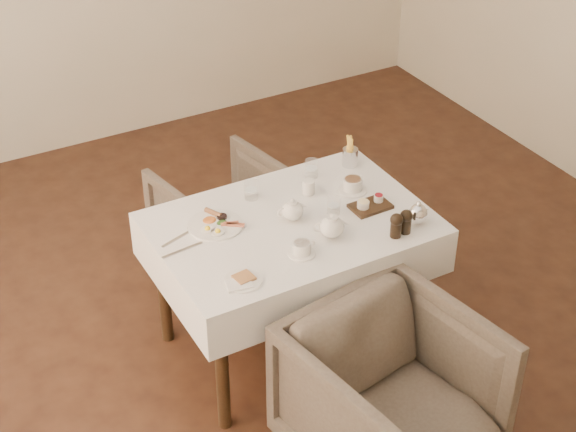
# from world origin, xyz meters

# --- Properties ---
(table) EXTENTS (1.28, 0.88, 0.75)m
(table) POSITION_xyz_m (-0.20, -0.06, 0.64)
(table) COLOR black
(table) RESTS_ON ground
(armchair_near) EXTENTS (0.87, 0.89, 0.71)m
(armchair_near) POSITION_xyz_m (-0.18, -0.90, 0.35)
(armchair_near) COLOR #4B4037
(armchair_near) RESTS_ON ground
(armchair_far) EXTENTS (0.76, 0.77, 0.61)m
(armchair_far) POSITION_xyz_m (-0.18, 0.75, 0.30)
(armchair_far) COLOR #4B4037
(armchair_far) RESTS_ON ground
(breakfast_plate) EXTENTS (0.26, 0.26, 0.03)m
(breakfast_plate) POSITION_xyz_m (-0.53, 0.09, 0.76)
(breakfast_plate) COLOR white
(breakfast_plate) RESTS_ON table
(side_plate) EXTENTS (0.17, 0.16, 0.02)m
(side_plate) POSITION_xyz_m (-0.61, -0.36, 0.76)
(side_plate) COLOR white
(side_plate) RESTS_ON table
(teapot_centre) EXTENTS (0.16, 0.13, 0.12)m
(teapot_centre) POSITION_xyz_m (-0.19, -0.04, 0.81)
(teapot_centre) COLOR white
(teapot_centre) RESTS_ON table
(teapot_front) EXTENTS (0.19, 0.17, 0.13)m
(teapot_front) POSITION_xyz_m (-0.10, -0.25, 0.82)
(teapot_front) COLOR white
(teapot_front) RESTS_ON table
(creamer) EXTENTS (0.07, 0.07, 0.07)m
(creamer) POSITION_xyz_m (-0.01, 0.12, 0.79)
(creamer) COLOR white
(creamer) RESTS_ON table
(teacup_near) EXTENTS (0.13, 0.13, 0.06)m
(teacup_near) POSITION_xyz_m (-0.29, -0.30, 0.78)
(teacup_near) COLOR white
(teacup_near) RESTS_ON table
(teacup_far) EXTENTS (0.14, 0.14, 0.07)m
(teacup_far) POSITION_xyz_m (0.19, 0.03, 0.79)
(teacup_far) COLOR white
(teacup_far) RESTS_ON table
(glass_left) EXTENTS (0.08, 0.08, 0.09)m
(glass_left) POSITION_xyz_m (-0.27, 0.21, 0.80)
(glass_left) COLOR silver
(glass_left) RESTS_ON table
(glass_mid) EXTENTS (0.07, 0.07, 0.09)m
(glass_mid) POSITION_xyz_m (0.01, -0.09, 0.80)
(glass_mid) COLOR silver
(glass_mid) RESTS_ON table
(glass_right) EXTENTS (0.07, 0.07, 0.09)m
(glass_right) POSITION_xyz_m (0.08, 0.25, 0.80)
(glass_right) COLOR silver
(glass_right) RESTS_ON table
(condiment_board) EXTENTS (0.19, 0.13, 0.05)m
(condiment_board) POSITION_xyz_m (0.18, -0.14, 0.77)
(condiment_board) COLOR black
(condiment_board) RESTS_ON table
(pepper_mill_left) EXTENTS (0.08, 0.08, 0.12)m
(pepper_mill_left) POSITION_xyz_m (0.16, -0.39, 0.82)
(pepper_mill_left) COLOR black
(pepper_mill_left) RESTS_ON table
(pepper_mill_right) EXTENTS (0.07, 0.07, 0.12)m
(pepper_mill_right) POSITION_xyz_m (0.21, -0.39, 0.82)
(pepper_mill_right) COLOR black
(pepper_mill_right) RESTS_ON table
(silver_pot) EXTENTS (0.14, 0.13, 0.12)m
(silver_pot) POSITION_xyz_m (0.31, -0.35, 0.81)
(silver_pot) COLOR white
(silver_pot) RESTS_ON table
(fries_cup) EXTENTS (0.08, 0.08, 0.17)m
(fries_cup) POSITION_xyz_m (0.31, 0.25, 0.83)
(fries_cup) COLOR silver
(fries_cup) RESTS_ON table
(cutlery_fork) EXTENTS (0.20, 0.08, 0.00)m
(cutlery_fork) POSITION_xyz_m (-0.71, 0.08, 0.76)
(cutlery_fork) COLOR silver
(cutlery_fork) RESTS_ON table
(cutlery_knife) EXTENTS (0.21, 0.04, 0.00)m
(cutlery_knife) POSITION_xyz_m (-0.74, -0.02, 0.76)
(cutlery_knife) COLOR silver
(cutlery_knife) RESTS_ON table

